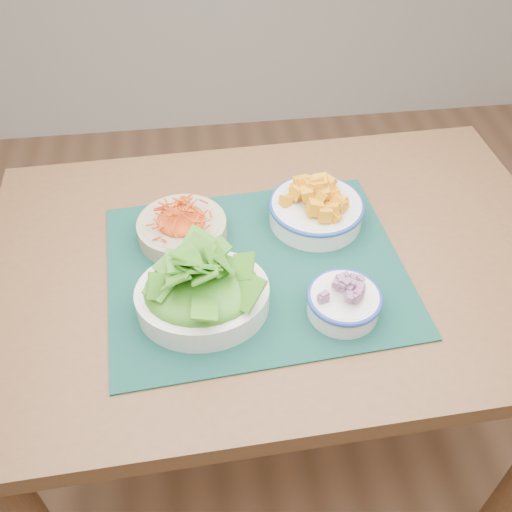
{
  "coord_description": "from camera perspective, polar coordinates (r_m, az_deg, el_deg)",
  "views": [
    {
      "loc": [
        0.07,
        -0.44,
        1.51
      ],
      "look_at": [
        0.16,
        0.29,
        0.78
      ],
      "focal_mm": 40.0,
      "sensor_mm": 36.0,
      "label": 1
    }
  ],
  "objects": [
    {
      "name": "squash_bowl",
      "position": [
        1.12,
        6.09,
        5.27
      ],
      "size": [
        0.23,
        0.23,
        0.1
      ],
      "rotation": [
        0.0,
        0.0,
        -0.28
      ],
      "color": "white",
      "rests_on": "placemat"
    },
    {
      "name": "onion_bowl",
      "position": [
        0.96,
        8.82,
        -4.24
      ],
      "size": [
        0.15,
        0.15,
        0.07
      ],
      "rotation": [
        0.0,
        0.0,
        0.25
      ],
      "color": "white",
      "rests_on": "placemat"
    },
    {
      "name": "lettuce_bowl",
      "position": [
        0.95,
        -5.43,
        -3.25
      ],
      "size": [
        0.23,
        0.19,
        0.11
      ],
      "rotation": [
        0.0,
        0.0,
        0.0
      ],
      "color": "white",
      "rests_on": "placemat"
    },
    {
      "name": "table",
      "position": [
        1.16,
        2.2,
        -3.83
      ],
      "size": [
        1.13,
        0.77,
        0.75
      ],
      "rotation": [
        0.0,
        0.0,
        0.03
      ],
      "color": "brown",
      "rests_on": "ground"
    },
    {
      "name": "placemat",
      "position": [
        1.05,
        0.0,
        -1.24
      ],
      "size": [
        0.56,
        0.47,
        0.0
      ],
      "primitive_type": "cube",
      "rotation": [
        0.0,
        0.0,
        0.07
      ],
      "color": "#092C26",
      "rests_on": "table"
    },
    {
      "name": "carrot_bowl",
      "position": [
        1.1,
        -7.43,
        3.05
      ],
      "size": [
        0.22,
        0.22,
        0.06
      ],
      "rotation": [
        0.0,
        0.0,
        0.37
      ],
      "color": "tan",
      "rests_on": "placemat"
    }
  ]
}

